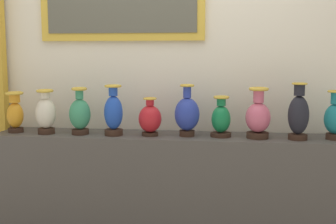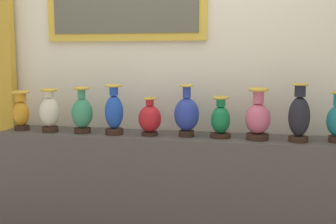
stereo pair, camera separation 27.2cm
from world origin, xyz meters
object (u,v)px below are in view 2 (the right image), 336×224
at_px(vase_amber, 21,111).
at_px(vase_ivory, 50,112).
at_px(vase_onyx, 299,116).
at_px(vase_emerald, 221,120).
at_px(vase_jade, 82,113).
at_px(vase_cobalt, 187,114).
at_px(vase_sapphire, 114,112).
at_px(vase_crimson, 150,119).
at_px(vase_rose, 258,118).

distance_m(vase_amber, vase_ivory, 0.26).
bearing_deg(vase_ivory, vase_onyx, 0.22).
bearing_deg(vase_emerald, vase_jade, -177.93).
bearing_deg(vase_cobalt, vase_jade, -177.75).
bearing_deg(vase_emerald, vase_sapphire, -176.67).
xyz_separation_m(vase_crimson, vase_cobalt, (0.27, 0.02, 0.04)).
height_order(vase_ivory, vase_sapphire, vase_sapphire).
distance_m(vase_crimson, vase_cobalt, 0.28).
relative_size(vase_crimson, vase_rose, 0.78).
distance_m(vase_amber, vase_cobalt, 1.33).
bearing_deg(vase_rose, vase_sapphire, -178.80).
height_order(vase_crimson, vase_rose, vase_rose).
relative_size(vase_amber, vase_crimson, 1.11).
bearing_deg(vase_jade, vase_sapphire, -1.76).
relative_size(vase_ivory, vase_onyx, 0.84).
height_order(vase_jade, vase_onyx, vase_onyx).
relative_size(vase_ivory, vase_cobalt, 0.88).
xyz_separation_m(vase_ivory, vase_crimson, (0.80, 0.02, -0.03)).
distance_m(vase_jade, vase_crimson, 0.54).
bearing_deg(vase_cobalt, vase_ivory, -177.70).
height_order(vase_cobalt, vase_emerald, vase_cobalt).
relative_size(vase_jade, vase_rose, 0.97).
bearing_deg(vase_ivory, vase_amber, 173.97).
xyz_separation_m(vase_ivory, vase_jade, (0.26, 0.01, -0.00)).
xyz_separation_m(vase_crimson, vase_rose, (0.79, 0.01, 0.03)).
distance_m(vase_emerald, vase_onyx, 0.55).
bearing_deg(vase_emerald, vase_ivory, -177.86).
bearing_deg(vase_onyx, vase_ivory, -179.78).
bearing_deg(vase_sapphire, vase_emerald, 3.33).
bearing_deg(vase_rose, vase_cobalt, 178.03).
distance_m(vase_amber, vase_onyx, 2.13).
xyz_separation_m(vase_jade, vase_crimson, (0.54, 0.01, -0.03)).
bearing_deg(vase_crimson, vase_rose, 0.38).
relative_size(vase_amber, vase_ivory, 0.93).
bearing_deg(vase_crimson, vase_ivory, -178.56).
xyz_separation_m(vase_ivory, vase_cobalt, (1.07, 0.04, 0.01)).
bearing_deg(vase_rose, vase_jade, -179.39).
relative_size(vase_ivory, vase_rose, 0.92).
height_order(vase_amber, vase_emerald, vase_amber).
bearing_deg(vase_onyx, vase_sapphire, -179.84).
distance_m(vase_cobalt, vase_rose, 0.51).
height_order(vase_amber, vase_rose, vase_rose).
height_order(vase_crimson, vase_emerald, vase_emerald).
height_order(vase_jade, vase_cobalt, vase_cobalt).
xyz_separation_m(vase_ivory, vase_onyx, (1.87, 0.01, 0.02)).
relative_size(vase_emerald, vase_rose, 0.82).
bearing_deg(vase_sapphire, vase_rose, 1.20).
relative_size(vase_emerald, vase_onyx, 0.75).
distance_m(vase_emerald, vase_rose, 0.27).
bearing_deg(vase_amber, vase_emerald, 0.80).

